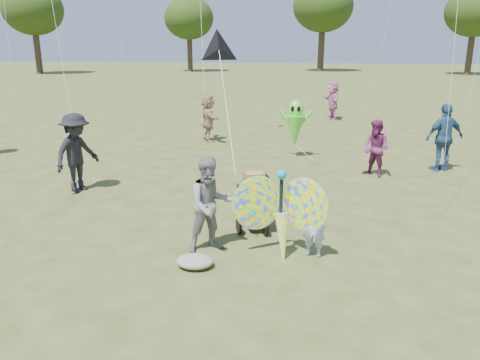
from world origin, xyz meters
The scene contains 14 objects.
ground centered at (0.00, 0.00, 0.00)m, with size 160.00×160.00×0.00m, color #51592B.
child_girl centered at (1.08, 1.00, 0.51)m, with size 0.37×0.24×1.02m, color #9EB2E0.
adult_man centered at (-0.61, 0.99, 0.81)m, with size 0.78×0.61×1.61m, color gray.
grey_bag centered at (-0.74, 0.34, 0.09)m, with size 0.58×0.48×0.19m, color gray.
crowd_b centered at (-4.37, 3.78, 0.92)m, with size 1.19×0.68×1.84m, color black.
crowd_c centered at (4.55, 6.97, 0.92)m, with size 1.07×0.45×1.83m, color #2C4E7B.
crowd_d centered at (-2.61, 10.02, 0.83)m, with size 1.54×0.49×1.66m, color tan.
crowd_e centered at (2.67, 6.11, 0.74)m, with size 0.72×0.56×1.48m, color #74265B.
crowd_j centered at (1.95, 15.79, 0.85)m, with size 1.57×0.50×1.69m, color #C671A5.
jogging_stroller centered at (-0.02, 2.14, 0.61)m, with size 0.76×1.14×1.09m.
butterfly_kite centered at (0.55, 0.96, 0.71)m, with size 1.74×0.75×1.65m.
delta_kite_rig centered at (-0.88, 3.27, 3.22)m, with size 1.13×2.52×2.35m.
alien_kite centered at (0.52, 7.93, 0.97)m, with size 1.12×0.69×1.74m.
tree_line centered at (3.67, 44.99, 6.86)m, with size 91.78×33.60×10.79m.
Camera 1 is at (0.94, -6.10, 3.35)m, focal length 35.00 mm.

